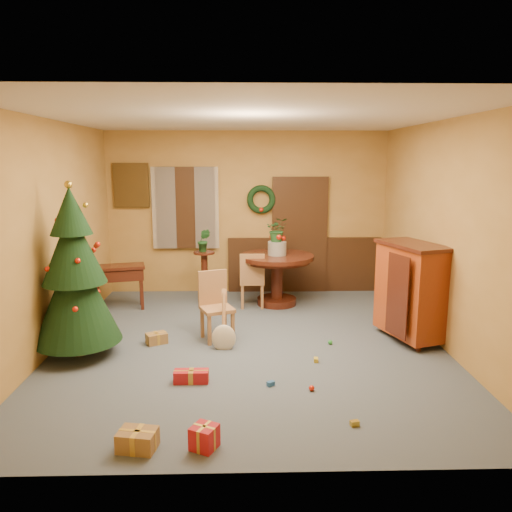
{
  "coord_description": "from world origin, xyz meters",
  "views": [
    {
      "loc": [
        -0.08,
        -6.24,
        2.39
      ],
      "look_at": [
        0.1,
        0.4,
        1.11
      ],
      "focal_mm": 35.0,
      "sensor_mm": 36.0,
      "label": 1
    }
  ],
  "objects_px": {
    "chair_near": "(215,303)",
    "christmas_tree": "(75,275)",
    "dining_table": "(277,270)",
    "sideboard": "(411,289)",
    "writing_desk": "(119,276)"
  },
  "relations": [
    {
      "from": "chair_near",
      "to": "christmas_tree",
      "type": "xyz_separation_m",
      "value": [
        -1.66,
        -0.57,
        0.53
      ]
    },
    {
      "from": "dining_table",
      "to": "christmas_tree",
      "type": "bearing_deg",
      "value": -140.13
    },
    {
      "from": "chair_near",
      "to": "sideboard",
      "type": "relative_size",
      "value": 0.7
    },
    {
      "from": "sideboard",
      "to": "dining_table",
      "type": "bearing_deg",
      "value": 133.92
    },
    {
      "from": "christmas_tree",
      "to": "sideboard",
      "type": "height_order",
      "value": "christmas_tree"
    },
    {
      "from": "christmas_tree",
      "to": "writing_desk",
      "type": "bearing_deg",
      "value": 89.19
    },
    {
      "from": "writing_desk",
      "to": "sideboard",
      "type": "bearing_deg",
      "value": -19.88
    },
    {
      "from": "writing_desk",
      "to": "christmas_tree",
      "type": "bearing_deg",
      "value": -90.81
    },
    {
      "from": "dining_table",
      "to": "sideboard",
      "type": "relative_size",
      "value": 0.93
    },
    {
      "from": "writing_desk",
      "to": "sideboard",
      "type": "relative_size",
      "value": 0.67
    },
    {
      "from": "writing_desk",
      "to": "sideboard",
      "type": "distance_m",
      "value": 4.51
    },
    {
      "from": "chair_near",
      "to": "sideboard",
      "type": "xyz_separation_m",
      "value": [
        2.61,
        -0.13,
        0.21
      ]
    },
    {
      "from": "dining_table",
      "to": "chair_near",
      "type": "distance_m",
      "value": 1.86
    },
    {
      "from": "writing_desk",
      "to": "sideboard",
      "type": "height_order",
      "value": "sideboard"
    },
    {
      "from": "christmas_tree",
      "to": "sideboard",
      "type": "distance_m",
      "value": 4.3
    }
  ]
}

